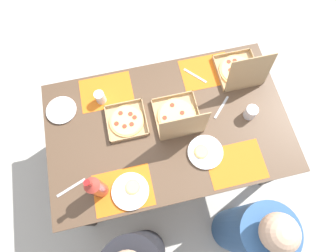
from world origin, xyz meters
The scene contains 19 objects.
ground_plane centered at (0.00, 0.00, 0.00)m, with size 6.00×6.00×0.00m, color beige.
dining_table centered at (0.00, 0.00, 0.63)m, with size 1.61×0.99×0.73m.
placemat_near_left centered at (-0.36, -0.34, 0.73)m, with size 0.36×0.26×0.00m, color orange.
placemat_near_right centered at (0.36, -0.34, 0.73)m, with size 0.36×0.26×0.00m, color orange.
placemat_far_left centered at (-0.36, 0.34, 0.73)m, with size 0.36×0.26×0.00m, color orange.
placemat_far_right centered at (0.36, 0.34, 0.73)m, with size 0.36×0.26×0.00m, color orange.
pizza_box_center centered at (-0.07, -0.02, 0.78)m, with size 0.29×0.30×0.33m.
pizza_box_corner_right centered at (0.26, -0.09, 0.74)m, with size 0.26×0.26×0.04m.
pizza_box_corner_left centered at (-0.58, -0.27, 0.78)m, with size 0.29×0.29×0.32m.
plate_far_left centered at (0.68, -0.27, 0.74)m, with size 0.20×0.20×0.02m.
plate_far_right centered at (-0.19, 0.23, 0.74)m, with size 0.23×0.23×0.03m.
plate_near_left centered at (0.32, 0.36, 0.74)m, with size 0.23×0.23×0.03m.
soda_bottle centered at (0.49, 0.32, 0.86)m, with size 0.09×0.09×0.32m.
cup_spare centered at (0.40, -0.29, 0.78)m, with size 0.07×0.07×0.10m, color silver.
cup_clear_left centered at (-0.55, 0.05, 0.78)m, with size 0.08×0.08×0.09m, color silver.
fork_by_near_left centered at (-0.39, -0.05, 0.73)m, with size 0.19×0.02×0.01m, color #B7B7BC.
fork_by_far_left centered at (-0.27, -0.33, 0.73)m, with size 0.19×0.02×0.01m, color #B7B7BC.
fork_by_near_right centered at (0.67, 0.26, 0.73)m, with size 0.19×0.02×0.01m, color #B7B7BC.
diner_left_seat centered at (-0.36, 0.75, 0.52)m, with size 0.32×0.32×1.15m.
Camera 1 is at (0.14, 0.60, 2.42)m, focal length 28.89 mm.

